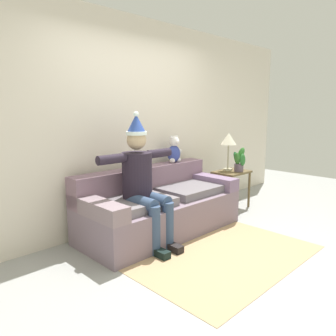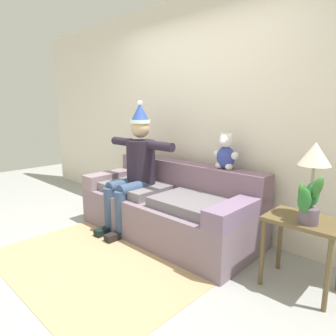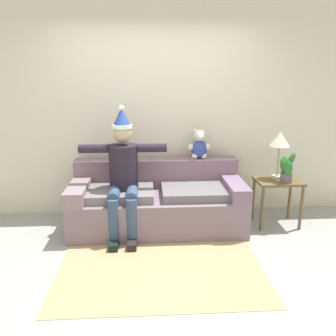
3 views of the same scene
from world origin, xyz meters
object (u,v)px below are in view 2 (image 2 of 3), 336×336
object	(u,v)px
table_lamp	(315,158)
potted_plant	(309,202)
person_seated	(135,166)
side_table	(303,231)
couch	(169,206)
teddy_bear	(226,153)

from	to	relation	value
table_lamp	potted_plant	bearing A→B (deg)	-76.00
person_seated	side_table	world-z (taller)	person_seated
couch	side_table	world-z (taller)	couch
couch	person_seated	bearing A→B (deg)	-158.07
person_seated	side_table	xyz separation A→B (m)	(1.89, 0.10, -0.28)
teddy_bear	couch	bearing A→B (deg)	-153.31
couch	teddy_bear	world-z (taller)	teddy_bear
person_seated	potted_plant	size ratio (longest dim) A/B	3.91
person_seated	side_table	size ratio (longest dim) A/B	2.57
person_seated	teddy_bear	xyz separation A→B (m)	(0.95, 0.44, 0.20)
couch	side_table	distance (m)	1.50
teddy_bear	potted_plant	size ratio (longest dim) A/B	0.99
person_seated	potted_plant	bearing A→B (deg)	0.33
side_table	teddy_bear	bearing A→B (deg)	160.59
couch	table_lamp	bearing A→B (deg)	0.96
table_lamp	potted_plant	world-z (taller)	table_lamp
teddy_bear	table_lamp	distance (m)	0.99
table_lamp	teddy_bear	bearing A→B (deg)	165.15
couch	person_seated	distance (m)	0.62
table_lamp	couch	bearing A→B (deg)	-179.04
couch	potted_plant	world-z (taller)	potted_plant
couch	potted_plant	distance (m)	1.61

